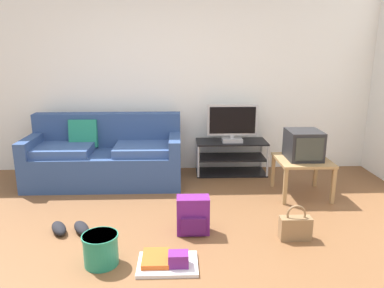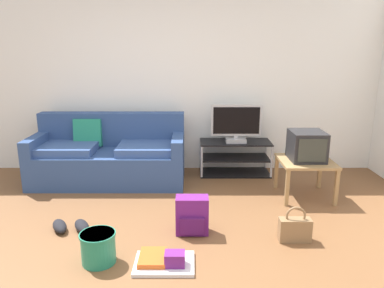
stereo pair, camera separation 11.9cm
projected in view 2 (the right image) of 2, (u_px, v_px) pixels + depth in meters
ground_plane at (140, 260)px, 3.06m from camera, size 9.00×9.80×0.02m
wall_back at (160, 74)px, 5.08m from camera, size 9.00×0.10×2.70m
couch at (108, 156)px, 4.79m from camera, size 1.94×0.82×0.86m
tv_stand at (234, 158)px, 5.09m from camera, size 0.97×0.43×0.46m
flat_tv at (235, 124)px, 4.94m from camera, size 0.68×0.22×0.51m
side_table at (304, 165)px, 4.26m from camera, size 0.60×0.60×0.45m
crt_tv at (305, 146)px, 4.22m from camera, size 0.38×0.41×0.34m
backpack at (191, 215)px, 3.45m from camera, size 0.31×0.24×0.36m
handbag at (293, 229)px, 3.32m from camera, size 0.29×0.11×0.33m
cleaning_bucket at (97, 247)px, 2.97m from camera, size 0.29×0.29×0.26m
sneakers_pair at (69, 226)px, 3.52m from camera, size 0.45×0.30×0.09m
floor_tray at (162, 261)px, 2.95m from camera, size 0.48×0.35×0.14m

